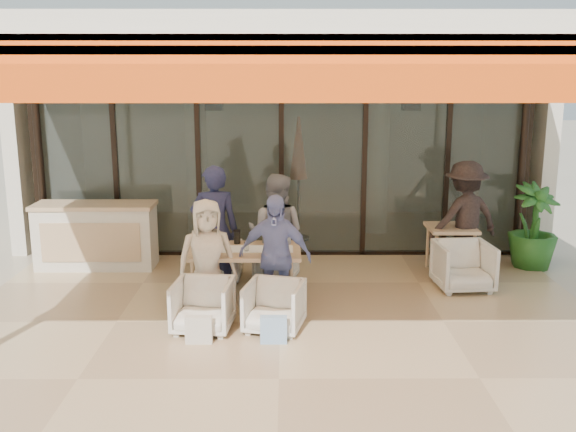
# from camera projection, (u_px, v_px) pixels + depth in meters

# --- Properties ---
(ground) EXTENTS (70.00, 70.00, 0.00)m
(ground) POSITION_uv_depth(u_px,v_px,m) (280.00, 324.00, 7.84)
(ground) COLOR #C6B293
(ground) RESTS_ON ground
(terrace_floor) EXTENTS (8.00, 6.00, 0.01)m
(terrace_floor) POSITION_uv_depth(u_px,v_px,m) (280.00, 323.00, 7.84)
(terrace_floor) COLOR tan
(terrace_floor) RESTS_ON ground
(terrace_structure) EXTENTS (8.00, 6.00, 3.40)m
(terrace_structure) POSITION_uv_depth(u_px,v_px,m) (279.00, 49.00, 6.87)
(terrace_structure) COLOR silver
(terrace_structure) RESTS_ON ground
(glass_storefront) EXTENTS (8.08, 0.10, 3.20)m
(glass_storefront) POSITION_uv_depth(u_px,v_px,m) (281.00, 161.00, 10.42)
(glass_storefront) COLOR #9EADA3
(glass_storefront) RESTS_ON ground
(interior_block) EXTENTS (9.05, 3.62, 3.52)m
(interior_block) POSITION_uv_depth(u_px,v_px,m) (282.00, 113.00, 12.54)
(interior_block) COLOR silver
(interior_block) RESTS_ON ground
(host_counter) EXTENTS (1.85, 0.65, 1.04)m
(host_counter) POSITION_uv_depth(u_px,v_px,m) (96.00, 236.00, 9.95)
(host_counter) COLOR silver
(host_counter) RESTS_ON ground
(dining_table) EXTENTS (1.50, 0.90, 0.93)m
(dining_table) POSITION_uv_depth(u_px,v_px,m) (243.00, 253.00, 8.40)
(dining_table) COLOR #D3AE81
(dining_table) RESTS_ON ground
(chair_far_left) EXTENTS (0.64, 0.60, 0.64)m
(chair_far_left) POSITION_uv_depth(u_px,v_px,m) (219.00, 260.00, 9.40)
(chair_far_left) COLOR white
(chair_far_left) RESTS_ON ground
(chair_far_right) EXTENTS (0.69, 0.66, 0.59)m
(chair_far_right) POSITION_uv_depth(u_px,v_px,m) (276.00, 261.00, 9.41)
(chair_far_right) COLOR white
(chair_far_right) RESTS_ON ground
(chair_near_left) EXTENTS (0.73, 0.69, 0.69)m
(chair_near_left) POSITION_uv_depth(u_px,v_px,m) (203.00, 304.00, 7.54)
(chair_near_left) COLOR white
(chair_near_left) RESTS_ON ground
(chair_near_right) EXTENTS (0.77, 0.74, 0.67)m
(chair_near_right) POSITION_uv_depth(u_px,v_px,m) (274.00, 304.00, 7.55)
(chair_near_right) COLOR white
(chair_near_right) RESTS_ON ground
(diner_navy) EXTENTS (0.71, 0.52, 1.79)m
(diner_navy) POSITION_uv_depth(u_px,v_px,m) (215.00, 230.00, 8.79)
(diner_navy) COLOR #1B1F3B
(diner_navy) RESTS_ON ground
(diner_grey) EXTENTS (0.96, 0.84, 1.67)m
(diner_grey) POSITION_uv_depth(u_px,v_px,m) (276.00, 234.00, 8.80)
(diner_grey) COLOR slate
(diner_grey) RESTS_ON ground
(diner_cream) EXTENTS (0.82, 0.64, 1.50)m
(diner_cream) POSITION_uv_depth(u_px,v_px,m) (207.00, 259.00, 7.94)
(diner_cream) COLOR beige
(diner_cream) RESTS_ON ground
(diner_periwinkle) EXTENTS (0.97, 0.56, 1.56)m
(diner_periwinkle) POSITION_uv_depth(u_px,v_px,m) (275.00, 256.00, 7.94)
(diner_periwinkle) COLOR #7983CA
(diner_periwinkle) RESTS_ON ground
(tote_bag_cream) EXTENTS (0.30, 0.10, 0.34)m
(tote_bag_cream) POSITION_uv_depth(u_px,v_px,m) (199.00, 331.00, 7.19)
(tote_bag_cream) COLOR silver
(tote_bag_cream) RESTS_ON ground
(tote_bag_blue) EXTENTS (0.30, 0.10, 0.34)m
(tote_bag_blue) POSITION_uv_depth(u_px,v_px,m) (274.00, 331.00, 7.19)
(tote_bag_blue) COLOR #99BFD8
(tote_bag_blue) RESTS_ON ground
(side_table) EXTENTS (0.70, 0.70, 0.74)m
(side_table) POSITION_uv_depth(u_px,v_px,m) (451.00, 233.00, 9.65)
(side_table) COLOR #D3AE81
(side_table) RESTS_ON ground
(side_chair) EXTENTS (0.79, 0.75, 0.76)m
(side_chair) POSITION_uv_depth(u_px,v_px,m) (463.00, 264.00, 8.98)
(side_chair) COLOR white
(side_chair) RESTS_ON ground
(standing_woman) EXTENTS (1.27, 0.96, 1.74)m
(standing_woman) POSITION_uv_depth(u_px,v_px,m) (465.00, 218.00, 9.61)
(standing_woman) COLOR black
(standing_woman) RESTS_ON ground
(potted_palm) EXTENTS (0.97, 0.97, 1.34)m
(potted_palm) POSITION_uv_depth(u_px,v_px,m) (533.00, 226.00, 9.94)
(potted_palm) COLOR #1E5919
(potted_palm) RESTS_ON ground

